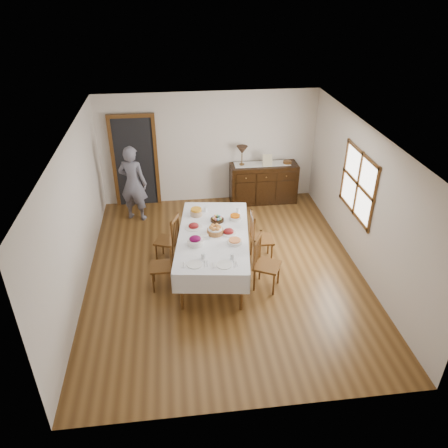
{
  "coord_description": "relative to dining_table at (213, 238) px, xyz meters",
  "views": [
    {
      "loc": [
        -0.81,
        -6.55,
        4.86
      ],
      "look_at": [
        0.0,
        0.1,
        0.95
      ],
      "focal_mm": 35.0,
      "sensor_mm": 36.0,
      "label": 1
    }
  ],
  "objects": [
    {
      "name": "picture_frame",
      "position": [
        1.52,
        2.64,
        0.35
      ],
      "size": [
        0.22,
        0.08,
        0.28
      ],
      "color": "#BBB08C",
      "rests_on": "sideboard"
    },
    {
      "name": "chair_left_near",
      "position": [
        -0.88,
        -0.31,
        -0.25
      ],
      "size": [
        0.4,
        0.4,
        0.95
      ],
      "rotation": [
        0.0,
        0.0,
        -1.56
      ],
      "color": "#553315",
      "rests_on": "ground"
    },
    {
      "name": "deco_bowl",
      "position": [
        2.01,
        2.73,
        0.24
      ],
      "size": [
        0.2,
        0.2,
        0.06
      ],
      "color": "#553315",
      "rests_on": "sideboard"
    },
    {
      "name": "person",
      "position": [
        -1.52,
        2.25,
        0.18
      ],
      "size": [
        0.66,
        0.53,
        1.82
      ],
      "primitive_type": "imported",
      "rotation": [
        0.0,
        0.0,
        2.8
      ],
      "color": "slate",
      "rests_on": "ground"
    },
    {
      "name": "butter_dish",
      "position": [
        -0.17,
        -0.14,
        0.13
      ],
      "size": [
        0.15,
        0.11,
        0.07
      ],
      "color": "white",
      "rests_on": "dining_table"
    },
    {
      "name": "setting_left",
      "position": [
        -0.34,
        -0.84,
        0.12
      ],
      "size": [
        0.44,
        0.31,
        0.1
      ],
      "color": "white",
      "rests_on": "dining_table"
    },
    {
      "name": "glass_far_a",
      "position": [
        -0.07,
        0.85,
        0.14
      ],
      "size": [
        0.07,
        0.07,
        0.1
      ],
      "color": "white",
      "rests_on": "dining_table"
    },
    {
      "name": "bread_basket",
      "position": [
        0.03,
        0.01,
        0.17
      ],
      "size": [
        0.29,
        0.29,
        0.17
      ],
      "color": "#935E30",
      "rests_on": "dining_table"
    },
    {
      "name": "setting_right",
      "position": [
        0.12,
        -0.91,
        0.12
      ],
      "size": [
        0.44,
        0.31,
        0.1
      ],
      "color": "white",
      "rests_on": "dining_table"
    },
    {
      "name": "room_shell",
      "position": [
        0.06,
        0.44,
        0.91
      ],
      "size": [
        5.02,
        6.02,
        2.65
      ],
      "color": "silver",
      "rests_on": "ground"
    },
    {
      "name": "carrot_bowl",
      "position": [
        0.45,
        0.46,
        0.14
      ],
      "size": [
        0.21,
        0.21,
        0.1
      ],
      "color": "white",
      "rests_on": "dining_table"
    },
    {
      "name": "dining_table",
      "position": [
        0.0,
        0.0,
        0.0
      ],
      "size": [
        1.54,
        2.55,
        0.83
      ],
      "rotation": [
        0.0,
        0.0,
        -0.14
      ],
      "color": "white",
      "rests_on": "ground"
    },
    {
      "name": "chair_right_near",
      "position": [
        0.83,
        -0.52,
        -0.22
      ],
      "size": [
        0.57,
        0.57,
        1.02
      ],
      "rotation": [
        0.0,
        0.0,
        1.1
      ],
      "color": "#553315",
      "rests_on": "ground"
    },
    {
      "name": "beet_bowl",
      "position": [
        -0.34,
        -0.3,
        0.16
      ],
      "size": [
        0.27,
        0.27,
        0.17
      ],
      "color": "white",
      "rests_on": "dining_table"
    },
    {
      "name": "ground",
      "position": [
        0.2,
        0.01,
        -0.73
      ],
      "size": [
        6.0,
        6.0,
        0.0
      ],
      "primitive_type": "plane",
      "color": "brown"
    },
    {
      "name": "ham_platter_a",
      "position": [
        -0.33,
        0.26,
        0.12
      ],
      "size": [
        0.32,
        0.32,
        0.11
      ],
      "color": "white",
      "rests_on": "dining_table"
    },
    {
      "name": "sideboard",
      "position": [
        1.47,
        2.73,
        -0.26
      ],
      "size": [
        1.57,
        0.57,
        0.94
      ],
      "color": "black",
      "rests_on": "ground"
    },
    {
      "name": "pineapple_bowl",
      "position": [
        -0.25,
        0.72,
        0.16
      ],
      "size": [
        0.23,
        0.23,
        0.14
      ],
      "color": "tan",
      "rests_on": "dining_table"
    },
    {
      "name": "egg_basket",
      "position": [
        0.12,
        0.45,
        0.13
      ],
      "size": [
        0.25,
        0.25,
        0.1
      ],
      "color": "black",
      "rests_on": "dining_table"
    },
    {
      "name": "ham_platter_b",
      "position": [
        0.27,
        -0.01,
        0.13
      ],
      "size": [
        0.28,
        0.28,
        0.11
      ],
      "color": "white",
      "rests_on": "dining_table"
    },
    {
      "name": "runner",
      "position": [
        1.42,
        2.77,
        0.22
      ],
      "size": [
        1.3,
        0.35,
        0.01
      ],
      "color": "white",
      "rests_on": "sideboard"
    },
    {
      "name": "glass_far_b",
      "position": [
        0.55,
        0.71,
        0.15
      ],
      "size": [
        0.07,
        0.07,
        0.11
      ],
      "color": "white",
      "rests_on": "dining_table"
    },
    {
      "name": "chair_right_far",
      "position": [
        0.9,
        0.31,
        -0.22
      ],
      "size": [
        0.43,
        0.43,
        1.0
      ],
      "rotation": [
        0.0,
        0.0,
        1.55
      ],
      "color": "#553315",
      "rests_on": "ground"
    },
    {
      "name": "chair_left_far",
      "position": [
        -0.79,
        0.49,
        -0.24
      ],
      "size": [
        0.52,
        0.52,
        0.97
      ],
      "rotation": [
        0.0,
        0.0,
        -1.94
      ],
      "color": "#553315",
      "rests_on": "ground"
    },
    {
      "name": "table_lamp",
      "position": [
        0.94,
        2.77,
        0.57
      ],
      "size": [
        0.26,
        0.26,
        0.46
      ],
      "color": "brown",
      "rests_on": "sideboard"
    },
    {
      "name": "casserole_dish",
      "position": [
        0.33,
        -0.35,
        0.13
      ],
      "size": [
        0.26,
        0.26,
        0.08
      ],
      "color": "white",
      "rests_on": "dining_table"
    }
  ]
}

